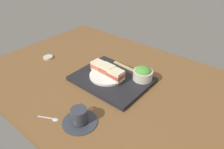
{
  "coord_description": "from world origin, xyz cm",
  "views": [
    {
      "loc": [
        -62.37,
        70.09,
        64.52
      ],
      "look_at": [
        -5.0,
        1.12,
        5.0
      ],
      "focal_mm": 33.0,
      "sensor_mm": 36.0,
      "label": 1
    }
  ],
  "objects": [
    {
      "name": "sandwich_middle",
      "position": [
        -1.21,
        0.66,
        6.1
      ],
      "size": [
        7.64,
        6.11,
        5.57
      ],
      "color": "beige",
      "rests_on": "sandwich_plate"
    },
    {
      "name": "coffee_cup",
      "position": [
        -12.95,
        31.69,
        2.81
      ],
      "size": [
        14.93,
        14.93,
        7.16
      ],
      "color": "#333842",
      "rests_on": "ground_plane"
    },
    {
      "name": "chopsticks_pair",
      "position": [
        -5.4,
        -12.84,
        2.46
      ],
      "size": [
        21.18,
        2.89,
        0.7
      ],
      "color": "tan",
      "rests_on": "serving_tray"
    },
    {
      "name": "sandwich_near",
      "position": [
        -7.83,
        1.14,
        5.95
      ],
      "size": [
        7.56,
        6.1,
        5.28
      ],
      "color": "beige",
      "rests_on": "sandwich_plate"
    },
    {
      "name": "small_sauce_dish",
      "position": [
        43.7,
        6.95,
        0.6
      ],
      "size": [
        6.02,
        6.02,
        1.2
      ],
      "primitive_type": "cylinder",
      "color": "beige",
      "rests_on": "ground_plane"
    },
    {
      "name": "serving_tray",
      "position": [
        -3.93,
        -0.07,
        1.06
      ],
      "size": [
        39.08,
        30.86,
        2.11
      ],
      "primitive_type": "cube",
      "color": "black",
      "rests_on": "ground_plane"
    },
    {
      "name": "teaspoon",
      "position": [
        -2.87,
        38.12,
        0.35
      ],
      "size": [
        8.84,
        5.47,
        0.8
      ],
      "color": "silver",
      "rests_on": "ground_plane"
    },
    {
      "name": "ground_plane",
      "position": [
        0.0,
        0.0,
        -1.5
      ],
      "size": [
        140.0,
        100.0,
        3.0
      ],
      "primitive_type": "cube",
      "color": "brown"
    },
    {
      "name": "sandwich_plate",
      "position": [
        -1.21,
        0.66,
        2.71
      ],
      "size": [
        19.11,
        19.11,
        1.21
      ],
      "primitive_type": "cylinder",
      "color": "silver",
      "rests_on": "serving_tray"
    },
    {
      "name": "sandwich_far",
      "position": [
        5.41,
        0.17,
        5.76
      ],
      "size": [
        7.36,
        6.32,
        4.89
      ],
      "color": "beige",
      "rests_on": "sandwich_plate"
    },
    {
      "name": "salad_bowl",
      "position": [
        -17.31,
        -9.34,
        5.58
      ],
      "size": [
        10.33,
        10.33,
        7.34
      ],
      "color": "beige",
      "rests_on": "serving_tray"
    }
  ]
}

